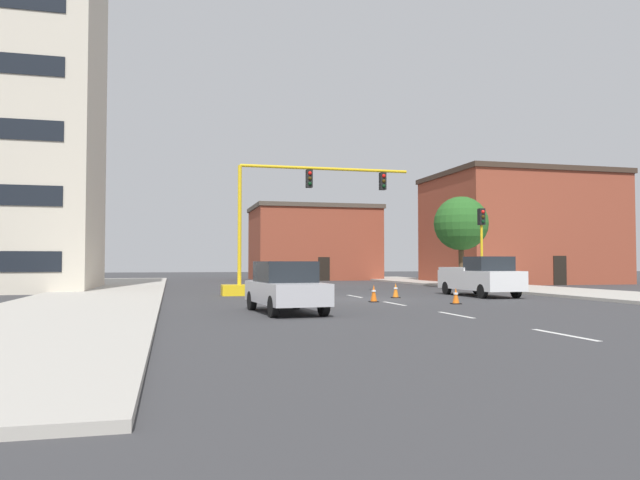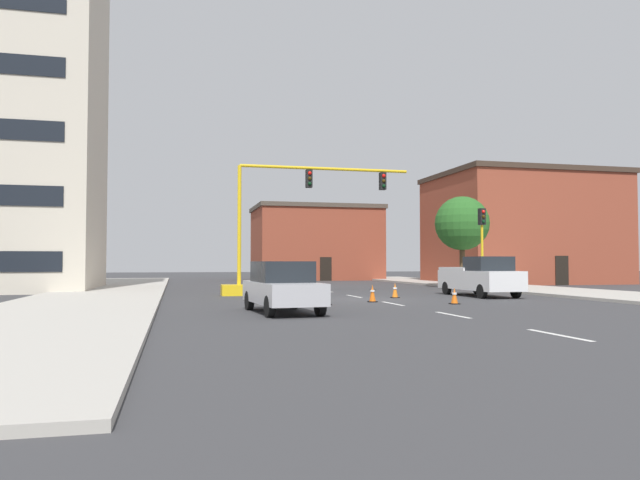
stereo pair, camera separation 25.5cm
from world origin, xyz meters
The scene contains 19 objects.
ground_plane centered at (0.00, 0.00, 0.00)m, with size 160.00×160.00×0.00m, color #38383A.
sidewalk_left centered at (-12.36, 8.00, 0.07)m, with size 6.00×56.00×0.14m, color #B2ADA3.
sidewalk_right centered at (12.36, 8.00, 0.07)m, with size 6.00×56.00×0.14m, color #B2ADA3.
lane_stripe_seg_0 centered at (0.00, -14.00, 0.00)m, with size 0.16×2.40×0.01m, color silver.
lane_stripe_seg_1 centered at (0.00, -8.50, 0.00)m, with size 0.16×2.40×0.01m, color silver.
lane_stripe_seg_2 centered at (0.00, -3.00, 0.00)m, with size 0.16×2.40×0.01m, color silver.
lane_stripe_seg_3 centered at (0.00, 2.50, 0.00)m, with size 0.16×2.40×0.01m, color silver.
lane_stripe_seg_4 centered at (0.00, 8.00, 0.00)m, with size 0.16×2.40×0.01m, color silver.
building_brick_center centered at (4.83, 31.72, 3.65)m, with size 12.19×8.90×7.28m.
building_row_right centered at (19.30, 18.00, 4.55)m, with size 14.00×10.79×9.07m.
traffic_signal_gantry centered at (-4.19, 4.64, 2.31)m, with size 10.14×1.20×6.83m.
traffic_light_pole_right centered at (8.31, 4.61, 3.53)m, with size 0.32×0.47×4.80m.
tree_right_mid centered at (9.80, 10.00, 4.29)m, with size 3.60×3.60×6.11m.
pickup_truck_white centered at (6.16, 0.98, 0.97)m, with size 2.06×5.42×1.99m.
sedan_silver_near_left centered at (-5.22, -6.37, 0.89)m, with size 2.23×4.64×1.74m.
traffic_cone_roadside_a centered at (-0.51, -1.92, 0.37)m, with size 0.36×0.36×0.76m.
traffic_cone_roadside_b centered at (1.51, 0.70, 0.36)m, with size 0.36×0.36×0.73m.
traffic_cone_roadside_c centered at (2.34, -3.89, 0.33)m, with size 0.36×0.36×0.67m.
traffic_cone_roadside_d centered at (-2.85, -3.10, 0.39)m, with size 0.36×0.36×0.79m.
Camera 1 is at (-9.00, -26.28, 1.70)m, focal length 33.54 mm.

